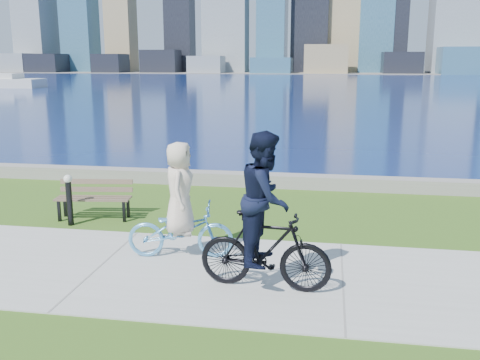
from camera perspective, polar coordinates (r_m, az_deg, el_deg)
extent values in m
plane|color=#325616|center=(8.64, 10.90, -10.68)|extent=(320.00, 320.00, 0.00)
cube|color=#A8A9A3|center=(8.64, 10.90, -10.62)|extent=(80.00, 3.50, 0.02)
cube|color=gray|center=(14.50, 10.46, -0.30)|extent=(90.00, 0.50, 0.35)
cube|color=navy|center=(80.01, 9.89, 10.18)|extent=(320.00, 131.00, 0.01)
cube|color=slate|center=(137.97, 9.84, 11.23)|extent=(320.00, 30.00, 0.12)
cube|color=slate|center=(151.91, -23.44, 11.39)|extent=(11.81, 6.83, 4.74)
cube|color=black|center=(147.34, -19.78, 11.65)|extent=(8.51, 8.84, 4.62)
cube|color=black|center=(139.59, -13.64, 12.00)|extent=(7.17, 7.55, 4.56)
cube|color=black|center=(136.74, -8.45, 12.41)|extent=(8.95, 6.23, 5.54)
cube|color=slate|center=(130.88, -3.61, 12.18)|extent=(8.08, 6.60, 4.04)
cube|color=navy|center=(128.70, 3.42, 12.09)|extent=(9.32, 8.83, 3.70)
cube|color=#8C7956|center=(128.50, 9.17, 12.60)|extent=(9.81, 8.82, 6.59)
cube|color=black|center=(131.84, 16.87, 11.87)|extent=(8.76, 7.84, 4.95)
cube|color=navy|center=(130.23, 22.57, 11.66)|extent=(9.98, 9.64, 5.94)
cube|color=navy|center=(151.25, -16.82, 16.70)|extent=(7.93, 7.36, 30.09)
cube|color=#8C7956|center=(147.29, -12.58, 15.37)|extent=(6.66, 6.64, 21.48)
cube|color=navy|center=(138.87, 3.52, 17.59)|extent=(6.81, 11.33, 30.10)
cube|color=black|center=(141.11, 16.02, 17.85)|extent=(6.95, 9.42, 33.95)
cube|color=black|center=(12.10, -18.73, -3.15)|extent=(0.07, 0.07, 0.45)
cube|color=black|center=(11.68, -12.26, -3.32)|extent=(0.07, 0.07, 0.45)
cube|color=black|center=(12.42, -18.15, -2.70)|extent=(0.07, 0.07, 0.45)
cube|color=black|center=(12.01, -11.84, -2.85)|extent=(0.07, 0.07, 0.45)
cube|color=brown|center=(11.80, -15.62, -2.09)|extent=(1.60, 0.31, 0.04)
cube|color=brown|center=(11.95, -15.39, -1.90)|extent=(1.60, 0.31, 0.04)
cube|color=brown|center=(12.10, -15.17, -1.71)|extent=(1.60, 0.31, 0.04)
cube|color=brown|center=(12.18, -15.04, -0.97)|extent=(1.60, 0.27, 0.12)
cube|color=brown|center=(12.17, -15.05, -0.16)|extent=(1.60, 0.27, 0.12)
cylinder|color=black|center=(11.68, -17.73, -2.35)|extent=(0.12, 0.12, 0.96)
sphere|color=silver|center=(11.56, -17.90, 0.12)|extent=(0.17, 0.17, 0.17)
imported|color=#5FAEE8|center=(9.37, -6.36, -5.35)|extent=(0.90, 1.91, 0.96)
imported|color=white|center=(9.17, -6.48, -0.89)|extent=(0.62, 0.86, 1.60)
imported|color=black|center=(8.03, 2.68, -7.53)|extent=(0.75, 2.03, 1.20)
imported|color=black|center=(7.79, 2.74, -1.92)|extent=(0.81, 1.00, 1.96)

